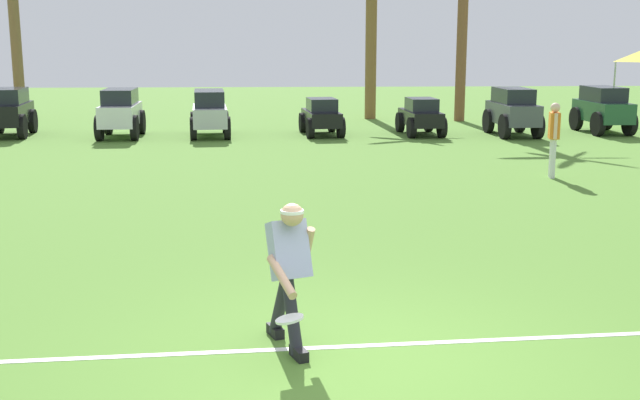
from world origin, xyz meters
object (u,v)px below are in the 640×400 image
at_px(parked_car_slot_c, 210,112).
at_px(palm_tree_far_left, 15,28).
at_px(parked_car_slot_d, 321,116).
at_px(parked_car_slot_f, 513,110).
at_px(palm_tree_left_of_centre, 371,34).
at_px(parked_car_slot_e, 421,116).
at_px(parked_car_slot_b, 120,112).
at_px(parked_car_slot_g, 603,108).
at_px(teammate_near_sideline, 554,133).
at_px(frisbee_thrower, 289,268).
at_px(frisbee_in_flight, 290,319).
at_px(parked_car_slot_a, 9,111).

bearing_deg(parked_car_slot_c, palm_tree_far_left, 142.00).
height_order(parked_car_slot_d, parked_car_slot_f, parked_car_slot_f).
bearing_deg(palm_tree_left_of_centre, parked_car_slot_e, -78.65).
distance_m(parked_car_slot_b, parked_car_slot_g, 14.45).
xyz_separation_m(teammate_near_sideline, parked_car_slot_b, (-10.31, 7.31, -0.20)).
bearing_deg(parked_car_slot_b, palm_tree_far_left, 129.00).
bearing_deg(parked_car_slot_g, frisbee_thrower, -120.03).
relative_size(parked_car_slot_b, parked_car_slot_f, 1.00).
bearing_deg(parked_car_slot_b, parked_car_slot_g, 1.54).
bearing_deg(parked_car_slot_d, parked_car_slot_b, -177.75).
bearing_deg(parked_car_slot_f, parked_car_slot_e, 173.36).
relative_size(frisbee_thrower, parked_car_slot_c, 0.58).
bearing_deg(frisbee_thrower, parked_car_slot_f, 67.35).
height_order(parked_car_slot_c, parked_car_slot_g, parked_car_slot_g).
bearing_deg(frisbee_in_flight, parked_car_slot_a, 114.81).
distance_m(teammate_near_sideline, parked_car_slot_d, 8.76).
height_order(frisbee_thrower, parked_car_slot_a, frisbee_thrower).
xyz_separation_m(teammate_near_sideline, parked_car_slot_d, (-4.44, 7.54, -0.38)).
height_order(parked_car_slot_b, parked_car_slot_d, parked_car_slot_b).
xyz_separation_m(frisbee_in_flight, parked_car_slot_a, (-8.04, 17.39, 0.24)).
bearing_deg(parked_car_slot_f, palm_tree_left_of_centre, 125.36).
height_order(teammate_near_sideline, parked_car_slot_b, teammate_near_sideline).
bearing_deg(palm_tree_far_left, parked_car_slot_b, -51.00).
relative_size(teammate_near_sideline, parked_car_slot_c, 0.63).
height_order(parked_car_slot_a, parked_car_slot_d, parked_car_slot_a).
distance_m(frisbee_thrower, frisbee_in_flight, 0.63).
distance_m(parked_car_slot_g, palm_tree_left_of_centre, 8.34).
xyz_separation_m(frisbee_in_flight, parked_car_slot_d, (1.14, 17.21, 0.06)).
xyz_separation_m(parked_car_slot_b, palm_tree_far_left, (-4.70, 5.80, 2.43)).
height_order(frisbee_in_flight, parked_car_slot_f, parked_car_slot_f).
height_order(parked_car_slot_f, palm_tree_far_left, palm_tree_far_left).
relative_size(parked_car_slot_a, parked_car_slot_g, 1.02).
relative_size(parked_car_slot_g, palm_tree_left_of_centre, 0.46).
distance_m(parked_car_slot_d, palm_tree_far_left, 12.22).
distance_m(frisbee_in_flight, palm_tree_far_left, 24.79).
relative_size(teammate_near_sideline, parked_car_slot_d, 0.68).
relative_size(frisbee_thrower, parked_car_slot_a, 0.59).
distance_m(frisbee_thrower, parked_car_slot_a, 18.65).
height_order(parked_car_slot_a, parked_car_slot_e, parked_car_slot_a).
relative_size(parked_car_slot_d, palm_tree_far_left, 0.43).
height_order(teammate_near_sideline, parked_car_slot_g, teammate_near_sideline).
bearing_deg(parked_car_slot_a, frisbee_thrower, -64.47).
distance_m(parked_car_slot_f, parked_car_slot_g, 2.98).
bearing_deg(teammate_near_sideline, palm_tree_left_of_centre, 101.27).
relative_size(parked_car_slot_a, parked_car_slot_c, 0.98).
bearing_deg(parked_car_slot_e, parked_car_slot_g, 2.39).
bearing_deg(palm_tree_far_left, teammate_near_sideline, -41.14).
distance_m(teammate_near_sideline, palm_tree_left_of_centre, 12.71).
bearing_deg(teammate_near_sideline, parked_car_slot_a, 150.46).
height_order(parked_car_slot_c, parked_car_slot_d, parked_car_slot_c).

